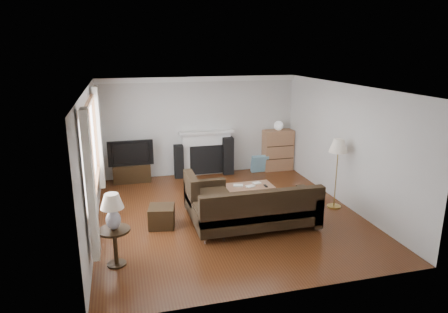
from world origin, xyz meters
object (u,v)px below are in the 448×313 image
object	(u,v)px
floor_lamp	(336,174)
coffee_table	(249,194)
tv_stand	(132,173)
sectional_sofa	(257,208)
side_table	(115,247)
bookshelf	(278,150)

from	to	relation	value
floor_lamp	coffee_table	bearing A→B (deg)	157.92
tv_stand	sectional_sofa	xyz separation A→B (m)	(2.09, -3.28, 0.17)
floor_lamp	side_table	bearing A→B (deg)	-164.58
tv_stand	coffee_table	distance (m)	3.13
sectional_sofa	coffee_table	distance (m)	1.26
bookshelf	floor_lamp	size ratio (longest dim) A/B	0.75
tv_stand	floor_lamp	distance (m)	4.85
tv_stand	bookshelf	xyz separation A→B (m)	(3.84, 0.03, 0.32)
bookshelf	side_table	bearing A→B (deg)	-136.82
bookshelf	coffee_table	xyz separation A→B (m)	(-1.49, -2.10, -0.34)
coffee_table	floor_lamp	bearing A→B (deg)	-22.61
bookshelf	side_table	size ratio (longest dim) A/B	1.83
floor_lamp	sectional_sofa	bearing A→B (deg)	-163.80
coffee_table	floor_lamp	size ratio (longest dim) A/B	0.69
tv_stand	floor_lamp	size ratio (longest dim) A/B	0.62
tv_stand	floor_lamp	xyz separation A→B (m)	(3.98, -2.73, 0.50)
floor_lamp	side_table	world-z (taller)	floor_lamp
side_table	coffee_table	bearing A→B (deg)	34.38
bookshelf	coffee_table	world-z (taller)	bookshelf
bookshelf	coffee_table	size ratio (longest dim) A/B	1.08
coffee_table	floor_lamp	world-z (taller)	floor_lamp
tv_stand	side_table	distance (m)	3.96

